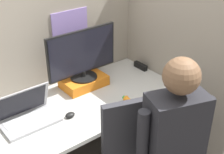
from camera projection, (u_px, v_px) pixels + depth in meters
cubicle_panel_back at (48, 71)px, 2.54m from camera, size 2.18×0.05×1.70m
cubicle_panel_right at (164, 63)px, 2.69m from camera, size 0.04×1.41×1.70m
desk at (76, 123)px, 2.40m from camera, size 1.68×0.75×0.73m
paper_box at (84, 82)px, 2.55m from camera, size 0.36×0.23×0.08m
monitor at (82, 54)px, 2.43m from camera, size 0.61×0.22×0.40m
laptop at (28, 116)px, 2.12m from camera, size 0.37×0.24×0.24m
mouse at (70, 115)px, 2.18m from camera, size 0.07×0.05×0.04m
stapler at (141, 66)px, 2.83m from camera, size 0.04×0.14×0.05m
carrot_toy at (131, 102)px, 2.31m from camera, size 0.05×0.14×0.05m
person at (182, 149)px, 1.83m from camera, size 0.47×0.52×1.35m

